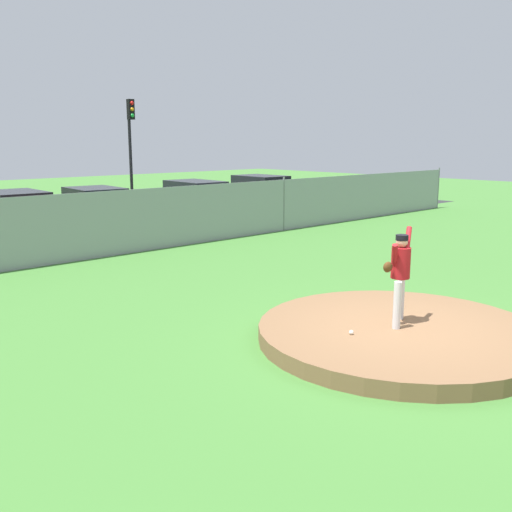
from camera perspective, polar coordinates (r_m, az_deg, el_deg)
name	(u,v)px	position (r m, az deg, el deg)	size (l,w,h in m)	color
ground_plane	(188,280)	(14.28, -6.64, -2.37)	(80.00, 80.00, 0.00)	#427A33
asphalt_strip	(44,238)	(21.61, -20.12, 1.68)	(44.00, 7.00, 0.01)	#2B2B2D
pitchers_mound	(399,334)	(10.21, 13.87, -7.43)	(4.78, 4.78, 0.27)	brown
pitcher_youth	(400,269)	(10.07, 13.95, -1.27)	(0.79, 0.39, 1.65)	silver
baseball	(351,332)	(9.59, 9.33, -7.40)	(0.07, 0.07, 0.07)	white
chainlink_fence	(106,224)	(17.44, -14.53, 3.04)	(36.97, 0.07, 2.02)	gray
parked_car_red	(17,219)	(20.83, -22.42, 3.42)	(1.95, 4.28, 1.71)	#A81919
parked_car_white	(196,202)	(24.65, -5.94, 5.32)	(1.96, 4.68, 1.69)	silver
parked_car_charcoal	(261,194)	(27.81, 0.45, 6.06)	(1.93, 4.47, 1.72)	#232328
parked_car_teal	(96,210)	(22.53, -15.45, 4.33)	(2.13, 4.24, 1.63)	#146066
traffic_light_far	(131,137)	(27.70, -12.19, 11.38)	(0.28, 0.46, 5.18)	black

